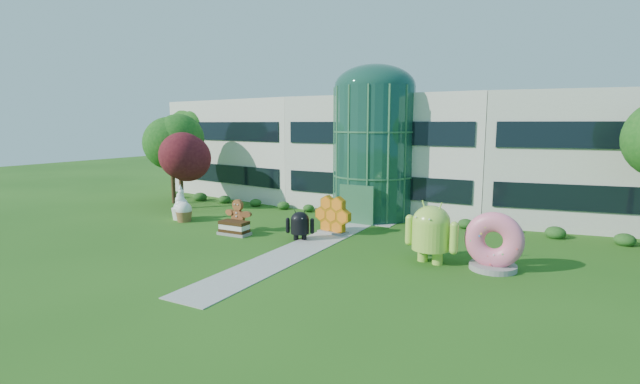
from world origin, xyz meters
The scene contains 14 objects.
ground centered at (0.00, 0.00, 0.00)m, with size 140.00×140.00×0.00m, color #215114.
building centered at (0.00, 18.00, 4.65)m, with size 46.00×15.00×9.30m, color beige, non-canonical shape.
atrium centered at (0.00, 12.00, 4.90)m, with size 6.00×6.00×9.80m, color #194738.
walkway centered at (0.00, 2.00, 0.02)m, with size 2.40×20.00×0.04m, color #9E9E93.
tree_red centered at (-15.50, 7.50, 3.00)m, with size 4.00×4.00×6.00m, color #3F0C14, non-canonical shape.
trees_backdrop centered at (0.00, 13.00, 4.20)m, with size 52.00×8.00×8.40m, color #144C13, non-canonical shape.
android_green centered at (7.17, 2.32, 1.76)m, with size 3.10×2.06×3.51m, color #A2D343, non-canonical shape.
android_black centered at (-1.14, 3.08, 1.04)m, with size 1.83×1.23×2.08m, color black, non-canonical shape.
donut centered at (10.20, 2.66, 1.47)m, with size 2.82×1.36×2.94m, color #E75872, non-canonical shape.
gingerbread centered at (-5.91, 3.03, 1.10)m, with size 2.38×0.91×2.19m, color brown, non-canonical shape.
ice_cream_sandwich centered at (-5.55, 2.18, 0.46)m, with size 2.07×1.03×0.92m, color black, non-canonical shape.
honeycomb centered at (-0.15, 5.57, 1.12)m, with size 2.85×1.02×2.24m, color orange, non-canonical shape.
froyo centered at (-12.19, 4.15, 1.29)m, with size 1.51×1.51×2.59m, color white, non-canonical shape.
cupcake centered at (-11.40, 3.64, 0.74)m, with size 1.23×1.23×1.47m, color white, non-canonical shape.
Camera 1 is at (13.32, -20.69, 7.12)m, focal length 26.00 mm.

